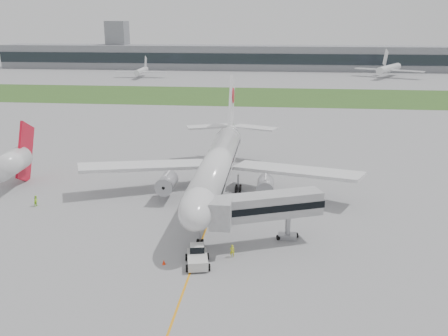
# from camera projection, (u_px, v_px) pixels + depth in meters

# --- Properties ---
(ground) EXTENTS (600.00, 600.00, 0.00)m
(ground) POSITION_uv_depth(u_px,v_px,m) (215.00, 205.00, 79.95)
(ground) COLOR gray
(ground) RESTS_ON ground
(apron_markings) EXTENTS (70.00, 70.00, 0.04)m
(apron_markings) POSITION_uv_depth(u_px,v_px,m) (210.00, 217.00, 75.18)
(apron_markings) COLOR orange
(apron_markings) RESTS_ON ground
(grass_strip) EXTENTS (600.00, 50.00, 0.02)m
(grass_strip) POSITION_uv_depth(u_px,v_px,m) (254.00, 96.00, 194.27)
(grass_strip) COLOR #375821
(grass_strip) RESTS_ON ground
(terminal_building) EXTENTS (320.00, 22.30, 14.00)m
(terminal_building) POSITION_uv_depth(u_px,v_px,m) (264.00, 58.00, 296.95)
(terminal_building) COLOR gray
(terminal_building) RESTS_ON ground
(control_tower) EXTENTS (12.00, 12.00, 56.00)m
(control_tower) POSITION_uv_depth(u_px,v_px,m) (119.00, 68.00, 310.50)
(control_tower) COLOR gray
(control_tower) RESTS_ON ground
(airliner) EXTENTS (48.13, 53.95, 17.88)m
(airliner) POSITION_uv_depth(u_px,v_px,m) (218.00, 163.00, 82.97)
(airliner) COLOR silver
(airliner) RESTS_ON ground
(pushback_tug) EXTENTS (3.58, 4.66, 2.18)m
(pushback_tug) POSITION_uv_depth(u_px,v_px,m) (197.00, 257.00, 60.32)
(pushback_tug) COLOR silver
(pushback_tug) RESTS_ON ground
(jet_bridge) EXTENTS (14.72, 9.44, 7.09)m
(jet_bridge) POSITION_uv_depth(u_px,v_px,m) (262.00, 207.00, 64.45)
(jet_bridge) COLOR #B5B5B8
(jet_bridge) RESTS_ON ground
(safety_cone_left) EXTENTS (0.44, 0.44, 0.60)m
(safety_cone_left) POSITION_uv_depth(u_px,v_px,m) (164.00, 262.00, 60.46)
(safety_cone_left) COLOR #F2300C
(safety_cone_left) RESTS_ON ground
(safety_cone_right) EXTENTS (0.38, 0.38, 0.52)m
(safety_cone_right) POSITION_uv_depth(u_px,v_px,m) (200.00, 258.00, 61.64)
(safety_cone_right) COLOR #F2300C
(safety_cone_right) RESTS_ON ground
(ground_crew_near) EXTENTS (0.64, 0.46, 1.63)m
(ground_crew_near) POSITION_uv_depth(u_px,v_px,m) (232.00, 251.00, 62.28)
(ground_crew_near) COLOR yellow
(ground_crew_near) RESTS_ON ground
(ground_crew_far) EXTENTS (0.81, 0.97, 1.76)m
(ground_crew_far) POSITION_uv_depth(u_px,v_px,m) (36.00, 201.00, 79.31)
(ground_crew_far) COLOR #B2FF2A
(ground_crew_far) RESTS_ON ground
(neighbor_aircraft) EXTENTS (4.64, 14.43, 11.75)m
(neighbor_aircraft) POSITION_uv_depth(u_px,v_px,m) (13.00, 162.00, 87.28)
(neighbor_aircraft) COLOR red
(neighbor_aircraft) RESTS_ON ground
(distant_aircraft_left) EXTENTS (27.41, 24.54, 9.95)m
(distant_aircraft_left) POSITION_uv_depth(u_px,v_px,m) (142.00, 78.00, 256.91)
(distant_aircraft_left) COLOR silver
(distant_aircraft_left) RESTS_ON ground
(distant_aircraft_right) EXTENTS (45.33, 43.62, 13.37)m
(distant_aircraft_right) POSITION_uv_depth(u_px,v_px,m) (388.00, 78.00, 256.91)
(distant_aircraft_right) COLOR silver
(distant_aircraft_right) RESTS_ON ground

